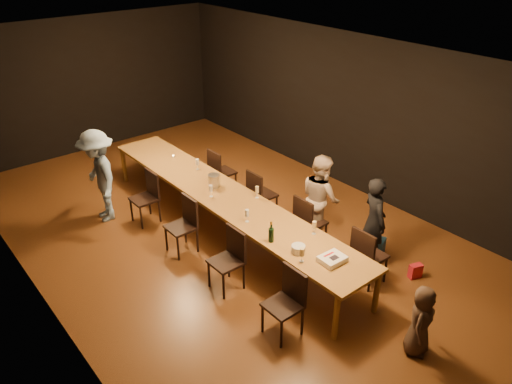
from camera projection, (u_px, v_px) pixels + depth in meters
ground at (225, 233)px, 8.59m from camera, size 10.00×10.00×0.00m
room_shell at (221, 118)px, 7.61m from camera, size 6.04×10.04×3.02m
table at (224, 197)px, 8.26m from camera, size 0.90×6.00×0.75m
chair_right_0 at (370, 255)px, 7.21m from camera, size 0.42×0.42×0.93m
chair_right_1 at (311, 221)px, 8.03m from camera, size 0.42×0.42×0.93m
chair_right_2 at (263, 194)px, 8.84m from camera, size 0.42×0.42×0.93m
chair_right_3 at (223, 171)px, 9.66m from camera, size 0.42×0.42×0.93m
chair_left_0 at (283, 305)px, 6.26m from camera, size 0.42×0.42×0.93m
chair_left_1 at (226, 261)px, 7.07m from camera, size 0.42×0.42×0.93m
chair_left_2 at (181, 227)px, 7.89m from camera, size 0.42×0.42×0.93m
chair_left_3 at (144, 198)px, 8.70m from camera, size 0.42×0.42×0.93m
woman_birthday at (374, 221)px, 7.55m from camera, size 0.53×0.62×1.44m
woman_tan at (320, 198)px, 8.13m from camera, size 0.77×0.87×1.50m
man_blue at (99, 176)px, 8.63m from camera, size 0.78×1.16×1.68m
child at (421, 321)px, 5.99m from camera, size 0.55×0.47×0.96m
gift_bag_red at (415, 271)px, 7.45m from camera, size 0.22×0.16×0.23m
gift_bag_blue at (379, 247)px, 7.95m from camera, size 0.27×0.23×0.29m
birthday_cake at (332, 259)px, 6.57m from camera, size 0.35×0.29×0.08m
plate_stack at (298, 249)px, 6.75m from camera, size 0.20×0.20×0.11m
champagne_bottle at (271, 232)px, 6.93m from camera, size 0.10×0.10×0.32m
ice_bucket at (214, 181)px, 8.43m from camera, size 0.23×0.23×0.22m
wineglass_0 at (302, 255)px, 6.54m from camera, size 0.06×0.06×0.21m
wineglass_1 at (314, 228)px, 7.13m from camera, size 0.06×0.06×0.21m
wineglass_2 at (247, 216)px, 7.43m from camera, size 0.06×0.06×0.21m
wineglass_3 at (257, 192)px, 8.08m from camera, size 0.06×0.06×0.21m
wineglass_4 at (211, 191)px, 8.12m from camera, size 0.06×0.06×0.21m
wineglass_5 at (197, 164)px, 9.03m from camera, size 0.06×0.06×0.21m
tealight_near at (332, 252)px, 6.76m from camera, size 0.05×0.05×0.03m
tealight_mid at (217, 183)px, 8.58m from camera, size 0.05×0.05×0.03m
tealight_far at (173, 156)px, 9.55m from camera, size 0.05×0.05×0.03m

